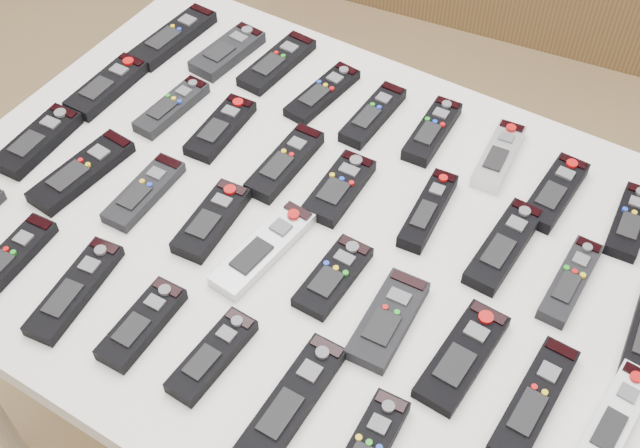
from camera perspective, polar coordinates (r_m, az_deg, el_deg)
The scene contains 34 objects.
ground at distance 1.97m, azimuth -2.92°, elevation -12.99°, with size 4.00×4.00×0.00m, color #9B824F.
table at distance 1.31m, azimuth -0.00°, elevation -2.22°, with size 1.25×0.88×0.78m.
remote_0 at distance 1.64m, azimuth -10.37°, elevation 12.96°, with size 0.06×0.20×0.02m, color black.
remote_1 at distance 1.58m, azimuth -6.60°, elevation 12.08°, with size 0.06×0.16×0.02m, color black.
remote_2 at distance 1.55m, azimuth -3.07°, elevation 11.39°, with size 0.06×0.18×0.02m, color black.
remote_3 at distance 1.48m, azimuth 0.18°, elevation 9.29°, with size 0.05×0.17×0.02m, color black.
remote_4 at distance 1.44m, azimuth 3.79°, elevation 7.75°, with size 0.05×0.16×0.02m, color black.
remote_5 at distance 1.42m, azimuth 7.98°, elevation 6.57°, with size 0.05×0.16×0.02m, color black.
remote_6 at distance 1.39m, azimuth 12.59°, elevation 4.74°, with size 0.05×0.16×0.02m, color #B7B7BC.
remote_7 at distance 1.36m, azimuth 16.36°, elevation 2.17°, with size 0.05×0.16×0.02m, color black.
remote_8 at distance 1.35m, azimuth 21.22°, elevation 0.16°, with size 0.05×0.15×0.02m, color black.
remote_10 at distance 1.54m, azimuth -14.92°, elevation 9.43°, with size 0.06×0.17×0.02m, color black.
remote_11 at distance 1.48m, azimuth -10.49°, elevation 8.18°, with size 0.05×0.16×0.02m, color black.
remote_12 at distance 1.42m, azimuth -7.08°, elevation 6.80°, with size 0.05×0.16×0.02m, color black.
remote_13 at distance 1.35m, azimuth -2.50°, elevation 4.38°, with size 0.05×0.17×0.02m, color black.
remote_14 at distance 1.31m, azimuth 1.39°, elevation 2.58°, with size 0.06×0.15×0.02m, color black.
remote_15 at distance 1.29m, azimuth 7.69°, elevation 0.98°, with size 0.04×0.17×0.02m, color black.
remote_16 at distance 1.26m, azimuth 12.95°, elevation -1.53°, with size 0.05×0.18×0.02m, color black.
remote_17 at distance 1.25m, azimuth 17.37°, elevation -3.89°, with size 0.04×0.16×0.02m, color black.
remote_19 at distance 1.47m, azimuth -19.42°, elevation 5.59°, with size 0.06×0.17×0.02m, color black.
remote_20 at distance 1.39m, azimuth -16.58°, elevation 3.59°, with size 0.06×0.19×0.02m, color black.
remote_21 at distance 1.34m, azimuth -12.39°, elevation 2.25°, with size 0.05×0.16×0.02m, color black.
remote_22 at distance 1.27m, azimuth -7.72°, elevation 0.26°, with size 0.06×0.15×0.02m, color black.
remote_23 at distance 1.23m, azimuth -4.04°, elevation -1.78°, with size 0.05×0.20×0.02m, color #B7B7BC.
remote_24 at distance 1.20m, azimuth 0.94°, elevation -3.76°, with size 0.06×0.15×0.02m, color black.
remote_25 at distance 1.15m, azimuth 4.86°, elevation -6.79°, with size 0.06×0.16×0.02m, color black.
remote_26 at distance 1.14m, azimuth 10.08°, elevation -9.24°, with size 0.06×0.18×0.02m, color black.
remote_27 at distance 1.12m, azimuth 15.00°, elevation -12.01°, with size 0.05×0.19×0.02m, color black.
remote_28 at distance 1.14m, azimuth 20.19°, elevation -12.90°, with size 0.05×0.18×0.02m, color silver.
remote_30 at distance 1.30m, azimuth -21.28°, elevation -2.43°, with size 0.05×0.17×0.02m, color black.
remote_31 at distance 1.23m, azimuth -17.03°, elevation -4.48°, with size 0.05×0.18×0.02m, color black.
remote_32 at distance 1.17m, azimuth -12.55°, elevation -6.95°, with size 0.05×0.15×0.02m, color black.
remote_33 at distance 1.13m, azimuth -7.66°, elevation -9.27°, with size 0.05×0.15×0.02m, color black.
remote_34 at distance 1.08m, azimuth -1.99°, elevation -12.45°, with size 0.05×0.20×0.02m, color black.
Camera 1 is at (0.56, -0.72, 1.75)m, focal length 45.00 mm.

